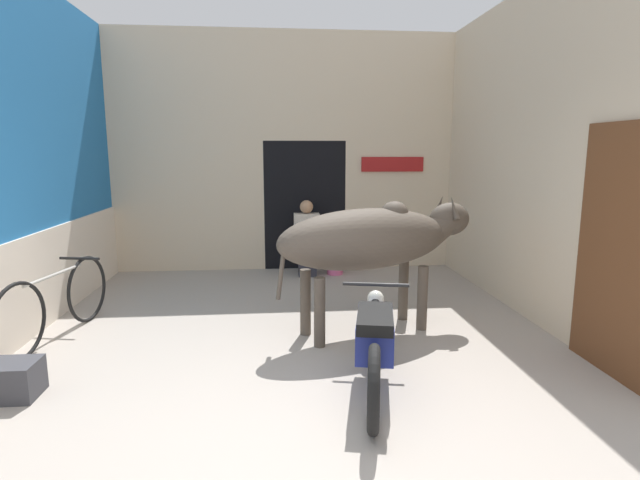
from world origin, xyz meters
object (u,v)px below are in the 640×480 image
object	(u,v)px
plastic_stool	(335,260)
crate	(8,380)
motorcycle_near	(375,338)
cow	(374,239)
bicycle	(57,303)
shopkeeper_seated	(307,236)

from	to	relation	value
plastic_stool	crate	xyz separation A→B (m)	(-2.96, -3.66, -0.08)
motorcycle_near	crate	world-z (taller)	motorcycle_near
cow	bicycle	distance (m)	3.24
bicycle	shopkeeper_seated	world-z (taller)	shopkeeper_seated
bicycle	plastic_stool	size ratio (longest dim) A/B	4.45
bicycle	shopkeeper_seated	xyz separation A→B (m)	(2.66, 2.44, 0.22)
motorcycle_near	plastic_stool	bearing A→B (deg)	87.77
cow	shopkeeper_seated	world-z (taller)	cow
cow	crate	size ratio (longest dim) A/B	5.16
cow	plastic_stool	bearing A→B (deg)	92.07
bicycle	motorcycle_near	bearing A→B (deg)	-24.25
motorcycle_near	plastic_stool	world-z (taller)	motorcycle_near
shopkeeper_seated	plastic_stool	bearing A→B (deg)	-2.04
bicycle	plastic_stool	world-z (taller)	bicycle
bicycle	shopkeeper_seated	bearing A→B (deg)	42.50
crate	shopkeeper_seated	bearing A→B (deg)	55.47
plastic_stool	crate	size ratio (longest dim) A/B	0.92
plastic_stool	crate	bearing A→B (deg)	-128.96
cow	plastic_stool	distance (m)	2.60
bicycle	crate	xyz separation A→B (m)	(0.13, -1.24, -0.23)
motorcycle_near	shopkeeper_seated	bearing A→B (deg)	94.33
shopkeeper_seated	plastic_stool	world-z (taller)	shopkeeper_seated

